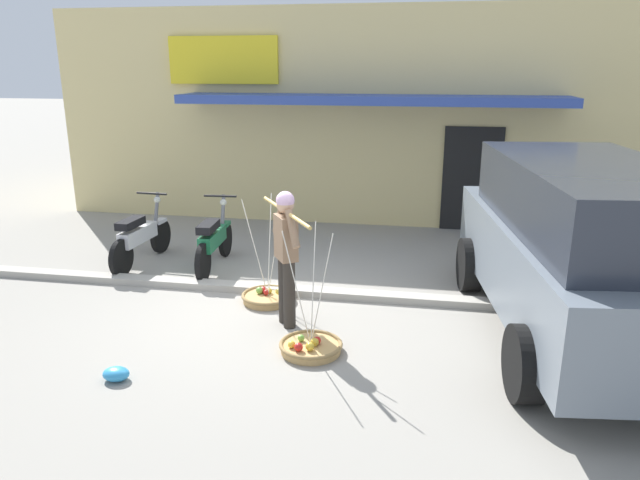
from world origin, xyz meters
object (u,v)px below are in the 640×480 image
fruit_basket_left_side (268,296)px  parked_truck (583,247)px  motorcycle_second_in_row (214,241)px  plastic_litter_bag (116,374)px  fruit_basket_right_side (311,346)px  fruit_vendor (286,250)px  motorcycle_nearest_shop (140,237)px

fruit_basket_left_side → parked_truck: (3.84, -0.43, 1.06)m
motorcycle_second_in_row → plastic_litter_bag: motorcycle_second_in_row is taller
parked_truck → plastic_litter_bag: 5.29m
fruit_basket_left_side → parked_truck: bearing=-6.3°
fruit_basket_right_side → plastic_litter_bag: 2.08m
plastic_litter_bag → fruit_vendor: bearing=49.2°
fruit_vendor → motorcycle_nearest_shop: fruit_vendor is taller
fruit_basket_left_side → motorcycle_second_in_row: 1.72m
fruit_basket_right_side → motorcycle_second_in_row: (-2.05, 2.54, 0.38)m
fruit_vendor → parked_truck: parked_truck is taller
fruit_vendor → fruit_basket_right_side: bearing=-57.6°
fruit_vendor → motorcycle_nearest_shop: 3.45m
plastic_litter_bag → parked_truck: bearing=21.4°
fruit_basket_right_side → motorcycle_second_in_row: fruit_basket_right_side is taller
fruit_vendor → fruit_basket_left_side: bearing=122.6°
motorcycle_second_in_row → plastic_litter_bag: (0.21, -3.50, -0.38)m
parked_truck → motorcycle_nearest_shop: bearing=165.7°
motorcycle_second_in_row → parked_truck: bearing=-17.7°
motorcycle_nearest_shop → fruit_basket_right_side: bearing=-37.5°
plastic_litter_bag → fruit_basket_right_side: bearing=27.6°
fruit_vendor → motorcycle_second_in_row: (-1.62, 1.86, -0.52)m
parked_truck → plastic_litter_bag: (-4.83, -1.89, -1.06)m
motorcycle_nearest_shop → parked_truck: bearing=-14.3°
motorcycle_nearest_shop → parked_truck: 6.51m
motorcycle_nearest_shop → parked_truck: parked_truck is taller
fruit_basket_right_side → motorcycle_nearest_shop: 4.17m
fruit_vendor → fruit_basket_left_side: size_ratio=1.17×
fruit_vendor → plastic_litter_bag: fruit_vendor is taller
motorcycle_nearest_shop → plastic_litter_bag: motorcycle_nearest_shop is taller
parked_truck → motorcycle_second_in_row: bearing=162.3°
fruit_vendor → fruit_basket_right_side: 1.21m
motorcycle_second_in_row → parked_truck: size_ratio=0.37×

